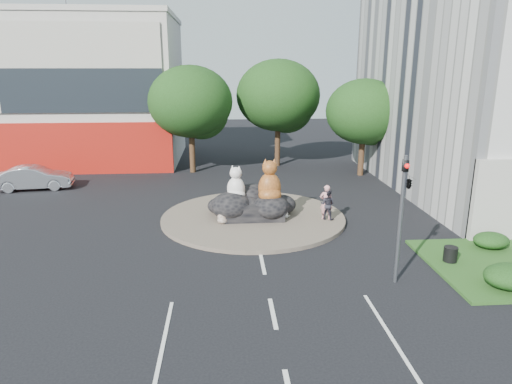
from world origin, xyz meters
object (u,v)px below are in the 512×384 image
pedestrian_dark (327,204)px  litter_bin (450,254)px  kitten_white (285,211)px  pedestrian_pink (326,202)px  parked_car (34,178)px  cat_white (236,183)px  cat_tabby (270,180)px  kitten_calico (222,214)px

pedestrian_dark → litter_bin: pedestrian_dark is taller
kitten_white → pedestrian_dark: 2.29m
pedestrian_pink → parked_car: pedestrian_pink is taller
cat_white → pedestrian_dark: (4.83, -0.92, -1.04)m
pedestrian_pink → pedestrian_dark: size_ratio=1.15×
kitten_white → pedestrian_pink: bearing=-62.0°
kitten_white → parked_car: 17.98m
cat_tabby → parked_car: (-15.31, 7.72, -1.46)m
cat_tabby → pedestrian_pink: size_ratio=1.24×
litter_bin → cat_tabby: bearing=138.5°
cat_tabby → pedestrian_pink: bearing=-9.4°
parked_car → litter_bin: bearing=-129.3°
cat_tabby → pedestrian_pink: (2.97, -0.59, -1.12)m
kitten_calico → kitten_white: (3.37, 0.59, -0.14)m
cat_tabby → litter_bin: 9.60m
cat_tabby → litter_bin: size_ratio=3.63×
cat_white → parked_car: bearing=176.1°
cat_white → kitten_white: cat_white is taller
pedestrian_pink → litter_bin: 7.01m
pedestrian_dark → parked_car: 20.14m
litter_bin → kitten_white: bearing=136.1°
parked_car → cat_white: bearing=-126.0°
cat_white → cat_tabby: size_ratio=0.82×
cat_white → parked_car: 15.45m
parked_car → kitten_calico: bearing=-131.2°
cat_tabby → kitten_calico: bearing=-160.0°
kitten_white → kitten_calico: bearing=137.3°
parked_car → litter_bin: size_ratio=7.62×
cat_tabby → litter_bin: (7.06, -6.24, -1.83)m
kitten_white → litter_bin: 8.66m
cat_tabby → kitten_calico: 3.11m
cat_tabby → kitten_white: size_ratio=3.23×
cat_white → kitten_calico: cat_white is taller
cat_white → pedestrian_dark: bearing=13.9°
kitten_calico → parked_car: 15.36m
cat_tabby → pedestrian_pink: 3.23m
kitten_calico → litter_bin: size_ratio=1.55×
kitten_calico → litter_bin: kitten_calico is taller
cat_tabby → pedestrian_dark: 3.34m
kitten_white → cat_tabby: bearing=111.1°
kitten_white → litter_bin: kitten_white is taller
pedestrian_pink → parked_car: bearing=-19.6°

